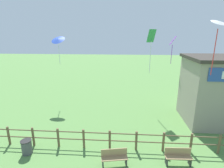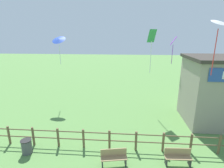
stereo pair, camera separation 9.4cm
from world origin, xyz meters
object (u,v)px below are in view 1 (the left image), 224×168
Objects in this scene: kite_white_delta at (218,26)px; kite_purple_streamer at (172,44)px; park_bench_by_building at (178,156)px; trash_bin at (27,147)px; park_bench_near_fence at (114,157)px; kite_green_diamond at (151,42)px; kite_blue_delta at (58,40)px.

kite_purple_streamer is at bearing 94.05° from kite_white_delta.
park_bench_by_building is 8.61m from trash_bin.
park_bench_near_fence is 10.00m from kite_green_diamond.
kite_blue_delta is at bearing 150.36° from kite_white_delta.
park_bench_by_building is at bearing -99.83° from kite_purple_streamer.
kite_blue_delta is 11.11m from kite_purple_streamer.
kite_blue_delta reaches higher than park_bench_by_building.
park_bench_by_building is at bearing 5.31° from park_bench_near_fence.
park_bench_by_building is 0.45× the size of kite_white_delta.
kite_purple_streamer is (5.06, 9.78, 5.39)m from park_bench_near_fence.
park_bench_near_fence is at bearing -56.82° from kite_blue_delta.
kite_white_delta is 1.14× the size of kite_blue_delta.
kite_purple_streamer is at bearing 41.90° from trash_bin.
park_bench_near_fence is at bearing -174.69° from park_bench_by_building.
kite_white_delta is (2.14, 2.31, 6.76)m from park_bench_by_building.
kite_green_diamond is (7.90, 7.18, 5.73)m from trash_bin.
trash_bin is at bearing -138.10° from kite_purple_streamer.
park_bench_near_fence is at bearing -6.48° from trash_bin.
trash_bin is 0.31× the size of kite_blue_delta.
park_bench_near_fence is 9.14m from kite_white_delta.
trash_bin is 0.23× the size of kite_green_diamond.
kite_white_delta is 13.38m from kite_blue_delta.
kite_green_diamond is at bearing -9.45° from kite_blue_delta.
kite_green_diamond is 8.87m from kite_blue_delta.
trash_bin is 12.89m from kite_white_delta.
kite_blue_delta is (-6.03, 9.22, 5.78)m from park_bench_near_fence.
kite_purple_streamer is (-0.51, 7.15, -1.37)m from kite_white_delta.
kite_purple_streamer is (1.64, 9.46, 5.39)m from park_bench_by_building.
trash_bin is 14.80m from kite_purple_streamer.
park_bench_near_fence is 0.55× the size of kite_purple_streamer.
kite_white_delta reaches higher than kite_purple_streamer.
kite_blue_delta reaches higher than trash_bin.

